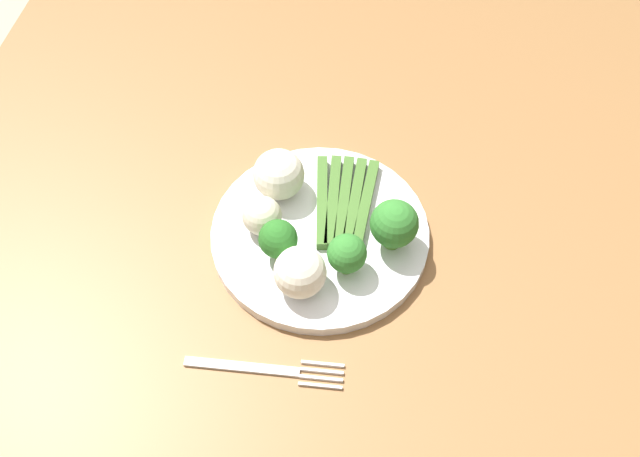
{
  "coord_description": "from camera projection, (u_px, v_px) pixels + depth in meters",
  "views": [
    {
      "loc": [
        0.47,
        0.12,
        1.46
      ],
      "look_at": [
        0.01,
        0.04,
        0.76
      ],
      "focal_mm": 41.55,
      "sensor_mm": 36.0,
      "label": 1
    }
  ],
  "objects": [
    {
      "name": "broccoli_back",
      "position": [
        394.0,
        224.0,
        0.8
      ],
      "size": [
        0.05,
        0.05,
        0.07
      ],
      "color": "#609E3D",
      "rests_on": "plate"
    },
    {
      "name": "asparagus_bundle",
      "position": [
        344.0,
        202.0,
        0.86
      ],
      "size": [
        0.13,
        0.07,
        0.01
      ],
      "rotation": [
        0.0,
        0.0,
        3.2
      ],
      "color": "#3D6626",
      "rests_on": "plate"
    },
    {
      "name": "broccoli_right",
      "position": [
        347.0,
        254.0,
        0.79
      ],
      "size": [
        0.04,
        0.04,
        0.05
      ],
      "color": "#609E3D",
      "rests_on": "plate"
    },
    {
      "name": "broccoli_back_right",
      "position": [
        279.0,
        240.0,
        0.8
      ],
      "size": [
        0.04,
        0.04,
        0.05
      ],
      "color": "#568E33",
      "rests_on": "plate"
    },
    {
      "name": "plate",
      "position": [
        320.0,
        235.0,
        0.85
      ],
      "size": [
        0.25,
        0.25,
        0.01
      ],
      "primitive_type": "cylinder",
      "color": "white",
      "rests_on": "dining_table"
    },
    {
      "name": "ground_plane",
      "position": [
        302.0,
        440.0,
        1.48
      ],
      "size": [
        6.0,
        6.0,
        0.02
      ],
      "primitive_type": "cube",
      "color": "#B7A88E"
    },
    {
      "name": "cauliflower_near_center",
      "position": [
        279.0,
        174.0,
        0.85
      ],
      "size": [
        0.06,
        0.06,
        0.06
      ],
      "primitive_type": "sphere",
      "color": "white",
      "rests_on": "plate"
    },
    {
      "name": "dining_table",
      "position": [
        291.0,
        273.0,
        0.94
      ],
      "size": [
        1.34,
        0.92,
        0.74
      ],
      "color": "olive",
      "rests_on": "ground_plane"
    },
    {
      "name": "fork",
      "position": [
        266.0,
        369.0,
        0.76
      ],
      "size": [
        0.03,
        0.17,
        0.0
      ],
      "rotation": [
        0.0,
        0.0,
        1.65
      ],
      "color": "silver",
      "rests_on": "dining_table"
    },
    {
      "name": "cauliflower_front",
      "position": [
        262.0,
        216.0,
        0.83
      ],
      "size": [
        0.05,
        0.05,
        0.05
      ],
      "primitive_type": "sphere",
      "color": "beige",
      "rests_on": "plate"
    },
    {
      "name": "cauliflower_outer_edge",
      "position": [
        300.0,
        272.0,
        0.78
      ],
      "size": [
        0.06,
        0.06,
        0.06
      ],
      "primitive_type": "sphere",
      "color": "white",
      "rests_on": "plate"
    }
  ]
}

